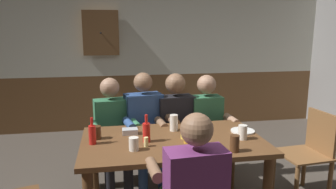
{
  "coord_description": "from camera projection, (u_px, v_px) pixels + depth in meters",
  "views": [
    {
      "loc": [
        -0.51,
        -2.55,
        1.7
      ],
      "look_at": [
        0.0,
        0.33,
        1.09
      ],
      "focal_mm": 34.52,
      "sensor_mm": 36.0,
      "label": 1
    }
  ],
  "objects": [
    {
      "name": "back_wall_upper",
      "position": [
        141.0,
        23.0,
        5.3
      ],
      "size": [
        6.23,
        0.12,
        1.72
      ],
      "primitive_type": "cube",
      "color": "beige"
    },
    {
      "name": "back_wall_wainscot",
      "position": [
        142.0,
        101.0,
        5.57
      ],
      "size": [
        6.23,
        0.12,
        0.91
      ],
      "primitive_type": "cube",
      "color": "brown",
      "rests_on": "ground_plane"
    },
    {
      "name": "dining_table",
      "position": [
        173.0,
        150.0,
        2.85
      ],
      "size": [
        1.58,
        0.96,
        0.74
      ],
      "color": "brown",
      "rests_on": "ground_plane"
    },
    {
      "name": "person_0",
      "position": [
        113.0,
        129.0,
        3.42
      ],
      "size": [
        0.52,
        0.56,
        1.18
      ],
      "rotation": [
        0.0,
        0.0,
        3.31
      ],
      "color": "#33724C",
      "rests_on": "ground_plane"
    },
    {
      "name": "person_1",
      "position": [
        145.0,
        123.0,
        3.5
      ],
      "size": [
        0.58,
        0.59,
        1.23
      ],
      "rotation": [
        0.0,
        0.0,
        3.33
      ],
      "color": "#2D4C84",
      "rests_on": "ground_plane"
    },
    {
      "name": "person_2",
      "position": [
        177.0,
        122.0,
        3.56
      ],
      "size": [
        0.56,
        0.55,
        1.21
      ],
      "rotation": [
        0.0,
        0.0,
        3.25
      ],
      "color": "black",
      "rests_on": "ground_plane"
    },
    {
      "name": "person_3",
      "position": [
        208.0,
        123.0,
        3.6
      ],
      "size": [
        0.5,
        0.55,
        1.18
      ],
      "rotation": [
        0.0,
        0.0,
        3.19
      ],
      "color": "#33724C",
      "rests_on": "ground_plane"
    },
    {
      "name": "person_4",
      "position": [
        192.0,
        186.0,
        2.17
      ],
      "size": [
        0.55,
        0.54,
        1.18
      ],
      "rotation": [
        0.0,
        0.0,
        0.07
      ],
      "color": "#6B2D66",
      "rests_on": "ground_plane"
    },
    {
      "name": "chair_empty_far_end",
      "position": [
        310.0,
        151.0,
        3.25
      ],
      "size": [
        0.48,
        0.48,
        0.88
      ],
      "rotation": [
        0.0,
        0.0,
        -4.62
      ],
      "color": "brown",
      "rests_on": "ground_plane"
    },
    {
      "name": "table_candle",
      "position": [
        146.0,
        142.0,
        2.64
      ],
      "size": [
        0.04,
        0.04,
        0.08
      ],
      "primitive_type": "cylinder",
      "color": "#F9E08C",
      "rests_on": "dining_table"
    },
    {
      "name": "condiment_caddy",
      "position": [
        130.0,
        131.0,
        2.96
      ],
      "size": [
        0.14,
        0.1,
        0.05
      ],
      "primitive_type": "cube",
      "color": "#B2B7BC",
      "rests_on": "dining_table"
    },
    {
      "name": "plate_0",
      "position": [
        243.0,
        131.0,
        3.02
      ],
      "size": [
        0.22,
        0.22,
        0.01
      ],
      "primitive_type": "cylinder",
      "color": "white",
      "rests_on": "dining_table"
    },
    {
      "name": "plate_1",
      "position": [
        196.0,
        130.0,
        3.05
      ],
      "size": [
        0.22,
        0.22,
        0.01
      ],
      "primitive_type": "cylinder",
      "color": "white",
      "rests_on": "dining_table"
    },
    {
      "name": "bottle_0",
      "position": [
        146.0,
        132.0,
        2.74
      ],
      "size": [
        0.06,
        0.06,
        0.24
      ],
      "color": "red",
      "rests_on": "dining_table"
    },
    {
      "name": "bottle_1",
      "position": [
        92.0,
        134.0,
        2.69
      ],
      "size": [
        0.06,
        0.06,
        0.23
      ],
      "color": "red",
      "rests_on": "dining_table"
    },
    {
      "name": "pint_glass_0",
      "position": [
        134.0,
        144.0,
        2.56
      ],
      "size": [
        0.08,
        0.08,
        0.11
      ],
      "primitive_type": "cylinder",
      "color": "white",
      "rests_on": "dining_table"
    },
    {
      "name": "pint_glass_1",
      "position": [
        187.0,
        137.0,
        2.72
      ],
      "size": [
        0.06,
        0.06,
        0.11
      ],
      "primitive_type": "cylinder",
      "color": "gold",
      "rests_on": "dining_table"
    },
    {
      "name": "pint_glass_2",
      "position": [
        243.0,
        132.0,
        2.81
      ],
      "size": [
        0.08,
        0.08,
        0.13
      ],
      "primitive_type": "cylinder",
      "color": "white",
      "rests_on": "dining_table"
    },
    {
      "name": "pint_glass_3",
      "position": [
        174.0,
        123.0,
        3.04
      ],
      "size": [
        0.08,
        0.08,
        0.15
      ],
      "primitive_type": "cylinder",
      "color": "white",
      "rests_on": "dining_table"
    },
    {
      "name": "pint_glass_4",
      "position": [
        185.0,
        132.0,
        2.83
      ],
      "size": [
        0.08,
        0.08,
        0.13
      ],
      "primitive_type": "cylinder",
      "color": "#E5C64C",
      "rests_on": "dining_table"
    },
    {
      "name": "pint_glass_5",
      "position": [
        97.0,
        133.0,
        2.82
      ],
      "size": [
        0.08,
        0.08,
        0.12
      ],
      "primitive_type": "cylinder",
      "color": "#4C2D19",
      "rests_on": "dining_table"
    },
    {
      "name": "pint_glass_6",
      "position": [
        235.0,
        143.0,
        2.53
      ],
      "size": [
        0.07,
        0.07,
        0.13
      ],
      "primitive_type": "cylinder",
      "color": "#4C2D19",
      "rests_on": "dining_table"
    },
    {
      "name": "wall_dart_cabinet",
      "position": [
        101.0,
        33.0,
        5.1
      ],
      "size": [
        0.56,
        0.15,
        0.7
      ],
      "color": "brown"
    }
  ]
}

